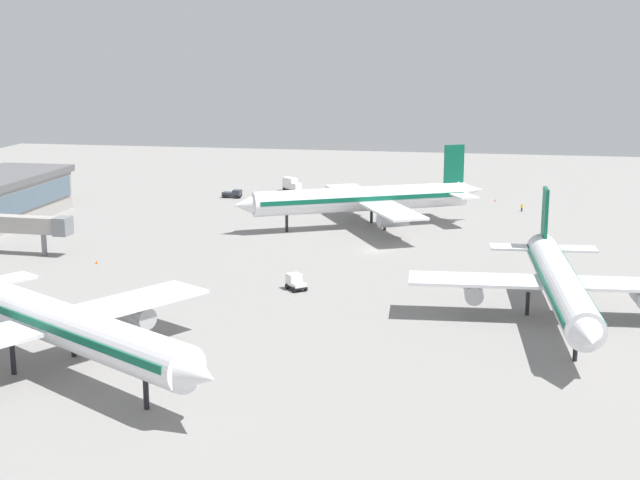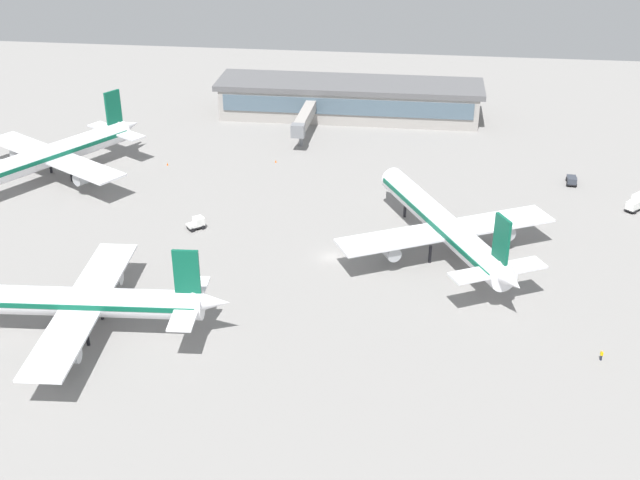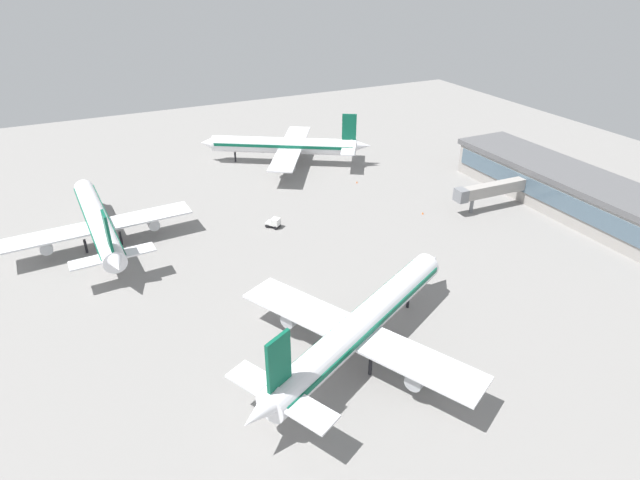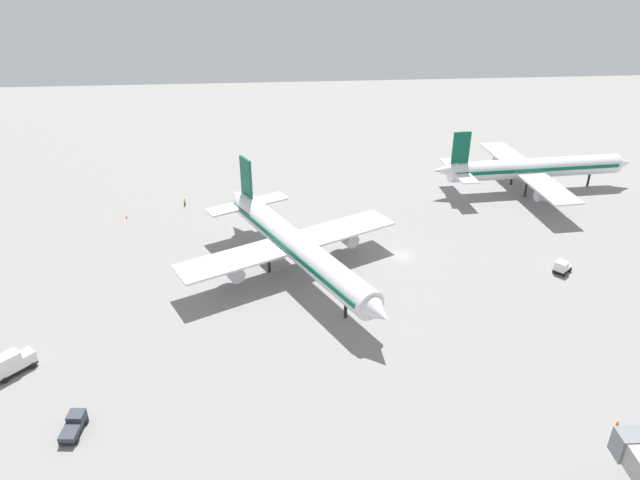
{
  "view_description": "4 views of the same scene",
  "coord_description": "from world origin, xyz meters",
  "px_view_note": "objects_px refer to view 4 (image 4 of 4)",
  "views": [
    {
      "loc": [
        152.84,
        18.98,
        35.8
      ],
      "look_at": [
        2.95,
        -8.98,
        2.22
      ],
      "focal_mm": 51.07,
      "sensor_mm": 36.0,
      "label": 1
    },
    {
      "loc": [
        -13.99,
        128.23,
        70.73
      ],
      "look_at": [
        1.95,
        0.18,
        3.42
      ],
      "focal_mm": 45.68,
      "sensor_mm": 36.0,
      "label": 2
    },
    {
      "loc": [
        -74.27,
        28.76,
        55.47
      ],
      "look_at": [
        8.33,
        -11.06,
        5.11
      ],
      "focal_mm": 29.13,
      "sensor_mm": 36.0,
      "label": 3
    },
    {
      "loc": [
        -22.88,
        -92.39,
        53.19
      ],
      "look_at": [
        -15.4,
        -2.84,
        5.56
      ],
      "focal_mm": 32.66,
      "sensor_mm": 36.0,
      "label": 4
    }
  ],
  "objects_px": {
    "baggage_tug": "(562,267)",
    "safety_cone_near_gate": "(126,217)",
    "airplane_taxiing": "(295,245)",
    "pushback_tractor": "(74,425)",
    "airplane_at_gate": "(532,168)",
    "ground_crew_worker": "(185,202)",
    "catering_truck": "(12,363)",
    "safety_cone_far_side": "(618,423)"
  },
  "relations": [
    {
      "from": "safety_cone_far_side",
      "to": "airplane_at_gate",
      "type": "bearing_deg",
      "value": 75.62
    },
    {
      "from": "airplane_taxiing",
      "to": "safety_cone_near_gate",
      "type": "xyz_separation_m",
      "value": [
        -34.48,
        25.24,
        -5.37
      ]
    },
    {
      "from": "ground_crew_worker",
      "to": "safety_cone_far_side",
      "type": "distance_m",
      "value": 92.35
    },
    {
      "from": "airplane_taxiing",
      "to": "catering_truck",
      "type": "height_order",
      "value": "airplane_taxiing"
    },
    {
      "from": "ground_crew_worker",
      "to": "safety_cone_far_side",
      "type": "relative_size",
      "value": 2.78
    },
    {
      "from": "ground_crew_worker",
      "to": "airplane_at_gate",
      "type": "bearing_deg",
      "value": 147.65
    },
    {
      "from": "baggage_tug",
      "to": "airplane_taxiing",
      "type": "bearing_deg",
      "value": -44.01
    },
    {
      "from": "airplane_at_gate",
      "to": "catering_truck",
      "type": "height_order",
      "value": "airplane_at_gate"
    },
    {
      "from": "airplane_taxiing",
      "to": "baggage_tug",
      "type": "relative_size",
      "value": 12.65
    },
    {
      "from": "baggage_tug",
      "to": "safety_cone_near_gate",
      "type": "xyz_separation_m",
      "value": [
        -81.2,
        28.98,
        -0.86
      ]
    },
    {
      "from": "airplane_taxiing",
      "to": "pushback_tractor",
      "type": "distance_m",
      "value": 44.88
    },
    {
      "from": "airplane_at_gate",
      "to": "pushback_tractor",
      "type": "xyz_separation_m",
      "value": [
        -84.16,
        -67.59,
        -4.4
      ]
    },
    {
      "from": "airplane_taxiing",
      "to": "pushback_tractor",
      "type": "xyz_separation_m",
      "value": [
        -28.23,
        -34.57,
        -4.7
      ]
    },
    {
      "from": "pushback_tractor",
      "to": "safety_cone_near_gate",
      "type": "relative_size",
      "value": 7.6
    },
    {
      "from": "baggage_tug",
      "to": "safety_cone_far_side",
      "type": "height_order",
      "value": "baggage_tug"
    },
    {
      "from": "pushback_tractor",
      "to": "airplane_taxiing",
      "type": "bearing_deg",
      "value": -33.78
    },
    {
      "from": "catering_truck",
      "to": "safety_cone_far_side",
      "type": "height_order",
      "value": "catering_truck"
    },
    {
      "from": "airplane_at_gate",
      "to": "safety_cone_near_gate",
      "type": "xyz_separation_m",
      "value": [
        -90.4,
        -7.78,
        -5.07
      ]
    },
    {
      "from": "airplane_taxiing",
      "to": "pushback_tractor",
      "type": "relative_size",
      "value": 10.39
    },
    {
      "from": "ground_crew_worker",
      "to": "pushback_tractor",
      "type": "bearing_deg",
      "value": 51.46
    },
    {
      "from": "baggage_tug",
      "to": "pushback_tractor",
      "type": "bearing_deg",
      "value": -17.07
    },
    {
      "from": "airplane_taxiing",
      "to": "catering_truck",
      "type": "bearing_deg",
      "value": -86.71
    },
    {
      "from": "airplane_taxiing",
      "to": "safety_cone_near_gate",
      "type": "relative_size",
      "value": 78.98
    },
    {
      "from": "safety_cone_near_gate",
      "to": "safety_cone_far_side",
      "type": "height_order",
      "value": "same"
    },
    {
      "from": "baggage_tug",
      "to": "safety_cone_near_gate",
      "type": "distance_m",
      "value": 86.22
    },
    {
      "from": "ground_crew_worker",
      "to": "safety_cone_near_gate",
      "type": "bearing_deg",
      "value": -8.11
    },
    {
      "from": "airplane_at_gate",
      "to": "ground_crew_worker",
      "type": "xyz_separation_m",
      "value": [
        -78.92,
        -2.22,
        -4.52
      ]
    },
    {
      "from": "ground_crew_worker",
      "to": "safety_cone_near_gate",
      "type": "relative_size",
      "value": 2.78
    },
    {
      "from": "safety_cone_near_gate",
      "to": "airplane_at_gate",
      "type": "bearing_deg",
      "value": 4.92
    },
    {
      "from": "catering_truck",
      "to": "safety_cone_far_side",
      "type": "relative_size",
      "value": 8.96
    },
    {
      "from": "catering_truck",
      "to": "baggage_tug",
      "type": "height_order",
      "value": "catering_truck"
    },
    {
      "from": "ground_crew_worker",
      "to": "airplane_taxiing",
      "type": "bearing_deg",
      "value": 92.78
    },
    {
      "from": "pushback_tractor",
      "to": "ground_crew_worker",
      "type": "bearing_deg",
      "value": 0.88
    },
    {
      "from": "airplane_taxiing",
      "to": "catering_truck",
      "type": "xyz_separation_m",
      "value": [
        -39.5,
        -23.13,
        -3.97
      ]
    },
    {
      "from": "safety_cone_near_gate",
      "to": "safety_cone_far_side",
      "type": "distance_m",
      "value": 96.45
    },
    {
      "from": "safety_cone_far_side",
      "to": "airplane_taxiing",
      "type": "bearing_deg",
      "value": 133.84
    },
    {
      "from": "catering_truck",
      "to": "ground_crew_worker",
      "type": "bearing_deg",
      "value": 26.4
    },
    {
      "from": "ground_crew_worker",
      "to": "safety_cone_far_side",
      "type": "height_order",
      "value": "ground_crew_worker"
    },
    {
      "from": "catering_truck",
      "to": "airplane_taxiing",
      "type": "bearing_deg",
      "value": -16.23
    },
    {
      "from": "safety_cone_near_gate",
      "to": "airplane_taxiing",
      "type": "bearing_deg",
      "value": -36.21
    },
    {
      "from": "airplane_at_gate",
      "to": "pushback_tractor",
      "type": "height_order",
      "value": "airplane_at_gate"
    },
    {
      "from": "airplane_taxiing",
      "to": "airplane_at_gate",
      "type": "bearing_deg",
      "value": 93.51
    }
  ]
}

